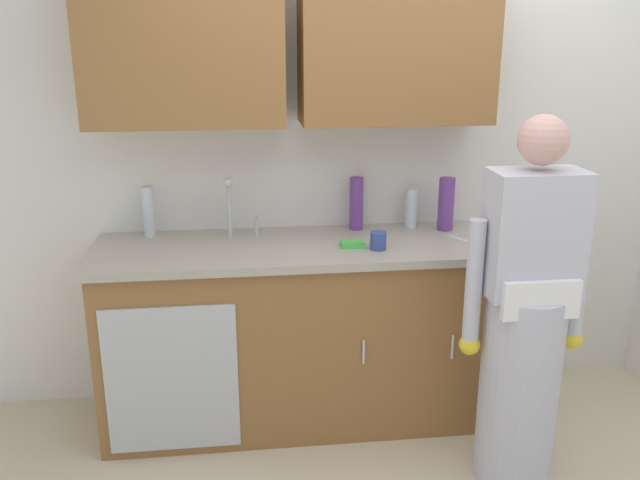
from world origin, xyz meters
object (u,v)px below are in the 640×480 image
object	(u,v)px
sink	(239,248)
bottle_water_tall	(149,212)
sponge	(352,244)
person_at_sink	(524,335)
knife_on_counter	(466,241)
bottle_dish_liquid	(411,208)
bottle_soap	(356,203)
bottle_water_short	(446,204)
cup_by_sink	(378,241)

from	to	relation	value
sink	bottle_water_tall	bearing A→B (deg)	155.58
sponge	person_at_sink	bearing A→B (deg)	-39.08
sink	knife_on_counter	bearing A→B (deg)	-4.31
bottle_dish_liquid	bottle_soap	world-z (taller)	bottle_soap
knife_on_counter	sponge	bearing A→B (deg)	-116.01
sink	bottle_soap	xyz separation A→B (m)	(0.61, 0.21, 0.15)
bottle_water_tall	sink	bearing A→B (deg)	-24.42
sink	bottle_water_short	bearing A→B (deg)	7.47
bottle_water_tall	bottle_water_short	xyz separation A→B (m)	(1.51, -0.06, 0.01)
sink	bottle_dish_liquid	distance (m)	0.93
bottle_water_tall	knife_on_counter	size ratio (longest dim) A/B	1.07
bottle_dish_liquid	knife_on_counter	distance (m)	0.37
sink	knife_on_counter	distance (m)	1.11
bottle_soap	bottle_water_short	distance (m)	0.46
bottle_water_tall	cup_by_sink	distance (m)	1.15
person_at_sink	knife_on_counter	distance (m)	0.60
sink	knife_on_counter	size ratio (longest dim) A/B	2.08
bottle_water_tall	sponge	world-z (taller)	bottle_water_tall
bottle_dish_liquid	bottle_soap	bearing A→B (deg)	178.82
sink	bottle_soap	size ratio (longest dim) A/B	1.83
sponge	bottle_dish_liquid	bearing A→B (deg)	39.53
bottle_dish_liquid	bottle_water_short	bearing A→B (deg)	-20.71
bottle_water_tall	bottle_water_short	distance (m)	1.51
bottle_soap	bottle_water_short	size ratio (longest dim) A/B	1.00
cup_by_sink	bottle_dish_liquid	bearing A→B (deg)	54.83
sink	sponge	size ratio (longest dim) A/B	4.55
person_at_sink	bottle_water_short	size ratio (longest dim) A/B	5.93
person_at_sink	cup_by_sink	world-z (taller)	person_at_sink
bottle_soap	knife_on_counter	distance (m)	0.59
sink	bottle_dish_liquid	bearing A→B (deg)	12.69
bottle_water_short	bottle_soap	bearing A→B (deg)	171.42
knife_on_counter	cup_by_sink	bearing A→B (deg)	-109.15
person_at_sink	knife_on_counter	xyz separation A→B (m)	(-0.09, 0.54, 0.25)
person_at_sink	bottle_water_short	distance (m)	0.87
bottle_water_short	cup_by_sink	xyz separation A→B (m)	(-0.41, -0.29, -0.09)
person_at_sink	bottle_soap	distance (m)	1.09
bottle_dish_liquid	bottle_water_tall	xyz separation A→B (m)	(-1.34, -0.00, 0.02)
cup_by_sink	bottle_water_short	bearing A→B (deg)	34.79
sink	sponge	bearing A→B (deg)	-9.93
person_at_sink	bottle_soap	xyz separation A→B (m)	(-0.58, 0.83, 0.38)
sink	knife_on_counter	xyz separation A→B (m)	(1.11, -0.08, 0.02)
bottle_dish_liquid	cup_by_sink	size ratio (longest dim) A/B	2.46
person_at_sink	bottle_dish_liquid	world-z (taller)	person_at_sink
bottle_water_short	knife_on_counter	size ratio (longest dim) A/B	1.14
sponge	bottle_soap	bearing A→B (deg)	76.95
bottle_dish_liquid	sponge	size ratio (longest dim) A/B	1.91
bottle_soap	knife_on_counter	size ratio (longest dim) A/B	1.14
bottle_soap	bottle_water_short	bearing A→B (deg)	-8.58
sponge	cup_by_sink	bearing A→B (deg)	-24.65
person_at_sink	bottle_water_tall	xyz separation A→B (m)	(-1.63, 0.82, 0.38)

